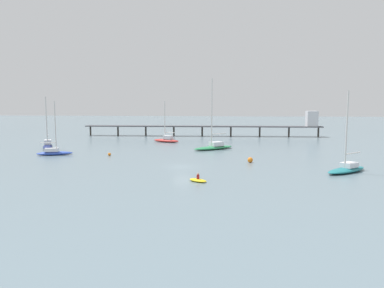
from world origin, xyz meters
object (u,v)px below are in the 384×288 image
at_px(mooring_buoy_far, 250,160).
at_px(pier, 239,124).
at_px(sailboat_navy, 48,145).
at_px(mooring_buoy_inner, 109,154).
at_px(sailboat_red, 167,139).
at_px(sailboat_teal, 347,168).
at_px(sailboat_blue, 54,152).
at_px(sailboat_green, 214,146).
at_px(dinghy_yellow, 198,180).

bearing_deg(mooring_buoy_far, pier, 90.16).
xyz_separation_m(sailboat_navy, mooring_buoy_inner, (16.59, -9.20, -0.48)).
bearing_deg(sailboat_red, sailboat_navy, -147.73).
relative_size(sailboat_teal, sailboat_blue, 1.14).
bearing_deg(sailboat_navy, sailboat_blue, -57.82).
height_order(sailboat_navy, sailboat_teal, sailboat_teal).
bearing_deg(mooring_buoy_far, sailboat_teal, -28.84).
bearing_deg(sailboat_navy, sailboat_green, 3.08).
height_order(sailboat_navy, sailboat_blue, sailboat_navy).
bearing_deg(sailboat_teal, sailboat_green, 129.72).
bearing_deg(sailboat_green, mooring_buoy_inner, -149.98).
distance_m(sailboat_green, mooring_buoy_inner, 22.24).
xyz_separation_m(sailboat_red, mooring_buoy_inner, (-6.99, -24.09, -0.40)).
bearing_deg(sailboat_blue, sailboat_teal, -14.25).
height_order(mooring_buoy_far, mooring_buoy_inner, mooring_buoy_far).
bearing_deg(pier, sailboat_red, -137.31).
relative_size(dinghy_yellow, mooring_buoy_far, 3.17).
bearing_deg(sailboat_teal, dinghy_yellow, -158.56).
bearing_deg(mooring_buoy_far, dinghy_yellow, -116.05).
distance_m(pier, mooring_buoy_far, 46.89).
bearing_deg(sailboat_blue, mooring_buoy_far, -8.31).
height_order(sailboat_red, dinghy_yellow, sailboat_red).
bearing_deg(pier, sailboat_blue, -131.30).
bearing_deg(sailboat_green, pier, 77.99).
bearing_deg(pier, mooring_buoy_far, -89.84).
relative_size(pier, dinghy_yellow, 24.56).
bearing_deg(sailboat_teal, sailboat_navy, 158.47).
height_order(sailboat_blue, dinghy_yellow, sailboat_blue).
bearing_deg(mooring_buoy_inner, sailboat_navy, 150.99).
bearing_deg(dinghy_yellow, sailboat_red, 103.99).
relative_size(sailboat_navy, sailboat_green, 0.75).
height_order(sailboat_red, mooring_buoy_far, sailboat_red).
distance_m(pier, sailboat_blue, 55.25).
bearing_deg(mooring_buoy_inner, sailboat_blue, -179.40).
relative_size(sailboat_teal, mooring_buoy_inner, 20.31).
bearing_deg(sailboat_teal, mooring_buoy_far, 151.16).
bearing_deg(sailboat_red, sailboat_green, -46.59).
relative_size(pier, sailboat_green, 4.61).
bearing_deg(dinghy_yellow, mooring_buoy_far, 63.95).
distance_m(sailboat_red, sailboat_green, 17.85).
distance_m(pier, mooring_buoy_inner, 48.77).
xyz_separation_m(sailboat_navy, sailboat_blue, (5.86, -9.31, -0.10)).
relative_size(mooring_buoy_far, mooring_buoy_inner, 1.54).
xyz_separation_m(sailboat_green, sailboat_blue, (-29.99, -11.24, -0.09)).
height_order(sailboat_navy, dinghy_yellow, sailboat_navy).
bearing_deg(dinghy_yellow, sailboat_navy, 139.08).
distance_m(sailboat_teal, mooring_buoy_inner, 41.15).
height_order(sailboat_teal, dinghy_yellow, sailboat_teal).
distance_m(sailboat_navy, mooring_buoy_inner, 18.98).
height_order(sailboat_red, sailboat_teal, sailboat_teal).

